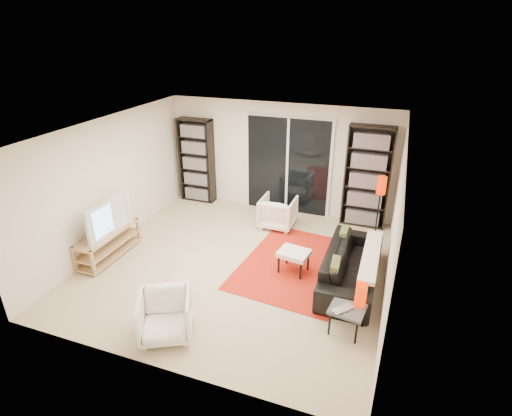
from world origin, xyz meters
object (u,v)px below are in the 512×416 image
at_px(bookshelf_right, 367,178).
at_px(armchair_front, 165,316).
at_px(ottoman, 294,254).
at_px(sofa, 352,266).
at_px(bookshelf_left, 197,161).
at_px(side_table, 348,310).
at_px(armchair_back, 278,212).
at_px(floor_lamp, 381,192).
at_px(tv_stand, 109,243).

bearing_deg(bookshelf_right, armchair_front, -116.41).
bearing_deg(ottoman, sofa, 2.29).
xyz_separation_m(bookshelf_left, ottoman, (2.95, -2.22, -0.63)).
distance_m(bookshelf_left, side_table, 5.28).
height_order(sofa, armchair_back, armchair_back).
relative_size(bookshelf_right, armchair_front, 3.02).
height_order(bookshelf_right, armchair_front, bookshelf_right).
bearing_deg(side_table, ottoman, 132.42).
height_order(bookshelf_left, armchair_back, bookshelf_left).
height_order(armchair_back, ottoman, armchair_back).
bearing_deg(sofa, side_table, -174.84).
xyz_separation_m(bookshelf_left, armchair_front, (1.72, -4.29, -0.66)).
bearing_deg(ottoman, side_table, -47.58).
xyz_separation_m(sofa, armchair_front, (-2.19, -2.10, 0.01)).
relative_size(armchair_back, side_table, 1.37).
xyz_separation_m(bookshelf_right, armchair_front, (-2.13, -4.29, -0.73)).
distance_m(armchair_back, ottoman, 1.70).
xyz_separation_m(bookshelf_left, floor_lamp, (4.16, -0.48, -0.01)).
bearing_deg(armchair_front, bookshelf_left, 84.79).
bearing_deg(armchair_front, bookshelf_right, 36.51).
height_order(bookshelf_left, sofa, bookshelf_left).
height_order(bookshelf_left, armchair_front, bookshelf_left).
bearing_deg(armchair_back, armchair_front, 82.78).
relative_size(armchair_back, floor_lamp, 0.55).
relative_size(armchair_front, side_table, 1.35).
bearing_deg(bookshelf_left, tv_stand, -96.46).
bearing_deg(tv_stand, side_table, -6.66).
relative_size(armchair_back, armchair_front, 1.01).
xyz_separation_m(sofa, floor_lamp, (0.25, 1.70, 0.66)).
bearing_deg(armchair_back, bookshelf_right, -156.82).
relative_size(sofa, floor_lamp, 1.63).
bearing_deg(bookshelf_right, tv_stand, -145.45).
bearing_deg(armchair_front, tv_stand, 118.32).
bearing_deg(bookshelf_right, floor_lamp, -57.68).
height_order(bookshelf_left, side_table, bookshelf_left).
bearing_deg(sofa, bookshelf_right, 2.17).
height_order(sofa, ottoman, sofa).
height_order(armchair_front, floor_lamp, floor_lamp).
distance_m(bookshelf_left, bookshelf_right, 3.85).
bearing_deg(bookshelf_left, floor_lamp, -6.65).
relative_size(tv_stand, armchair_back, 1.92).
distance_m(tv_stand, armchair_front, 2.49).
bearing_deg(bookshelf_left, armchair_back, -17.54).
distance_m(armchair_front, floor_lamp, 4.56).
height_order(armchair_back, side_table, armchair_back).
distance_m(bookshelf_right, armchair_front, 4.84).
relative_size(bookshelf_left, armchair_front, 2.80).
height_order(bookshelf_left, tv_stand, bookshelf_left).
distance_m(bookshelf_right, tv_stand, 5.13).
xyz_separation_m(bookshelf_right, sofa, (0.06, -2.18, -0.75)).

